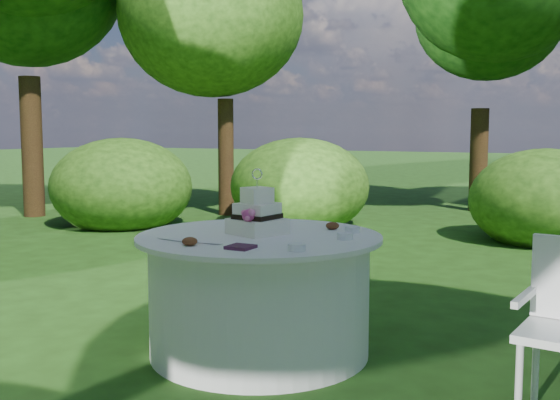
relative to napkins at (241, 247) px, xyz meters
The scene contains 7 objects.
ground 0.92m from the napkins, 107.74° to the left, with size 80.00×80.00×0.00m, color #1D3C10.
napkins is the anchor object (origin of this frame).
feather_plume 0.39m from the napkins, behind, with size 0.48×0.07×0.01m, color silver.
table 0.63m from the napkins, 107.74° to the left, with size 1.56×1.56×0.77m.
cake 0.54m from the napkins, 109.95° to the left, with size 0.38×0.38×0.42m.
votives 0.61m from the napkins, 54.99° to the left, with size 0.19×0.85×0.04m.
petal_cups 0.43m from the napkins, 99.41° to the left, with size 0.57×1.05×0.05m.
Camera 1 is at (2.05, -3.57, 1.43)m, focal length 42.00 mm.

